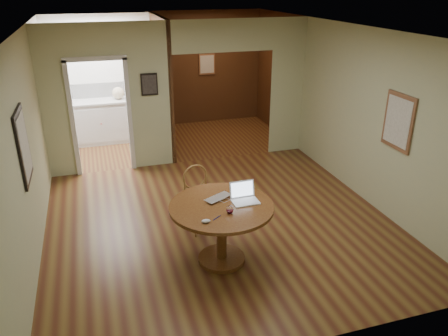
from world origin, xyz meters
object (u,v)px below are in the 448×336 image
object	(u,v)px
chair	(198,195)
closed_laptop	(221,199)
dining_table	(221,220)
open_laptop	(244,196)

from	to	relation	value
chair	closed_laptop	distance (m)	0.82
dining_table	chair	distance (m)	0.88
open_laptop	closed_laptop	world-z (taller)	open_laptop
dining_table	closed_laptop	size ratio (longest dim) A/B	3.53
open_laptop	dining_table	bearing A→B (deg)	-172.52
closed_laptop	open_laptop	bearing A→B (deg)	-42.99
dining_table	chair	size ratio (longest dim) A/B	1.34
chair	open_laptop	world-z (taller)	open_laptop
chair	closed_laptop	bearing A→B (deg)	-92.35
open_laptop	closed_laptop	distance (m)	0.29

